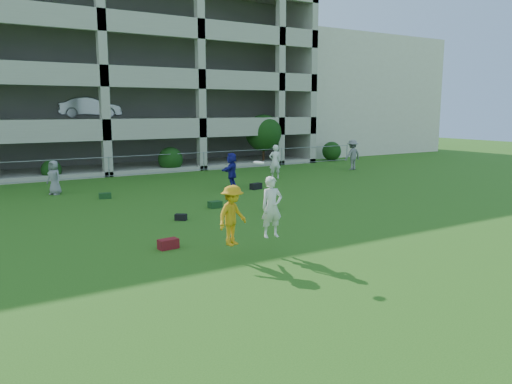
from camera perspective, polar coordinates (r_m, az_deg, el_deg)
ground at (r=12.86m, az=6.87°, el=-8.07°), size 100.00×100.00×0.00m
stucco_building at (r=48.52m, az=7.78°, el=10.71°), size 16.00×14.00×10.00m
bystander_c at (r=24.48m, az=-22.07°, el=1.54°), size 0.82×0.91×1.56m
bystander_d at (r=24.72m, az=-2.81°, el=2.50°), size 1.54×1.47×1.74m
bystander_e at (r=28.03m, az=2.17°, el=3.48°), size 0.77×0.59×1.90m
bystander_f at (r=32.73m, az=10.96°, el=4.19°), size 1.27×0.78×1.91m
bag_red_a at (r=14.21m, az=-10.00°, el=-5.86°), size 0.58×0.35×0.28m
bag_black_b at (r=17.73m, az=-8.58°, el=-2.86°), size 0.47×0.45×0.22m
bag_green_c at (r=19.80m, az=-4.71°, el=-1.43°), size 0.51×0.37×0.26m
crate_d at (r=19.27m, az=1.72°, el=-1.64°), size 0.44×0.44×0.30m
bag_black_e at (r=24.28m, az=-0.01°, el=0.67°), size 0.66×0.44×0.30m
bag_green_g at (r=22.73m, az=-16.88°, el=-0.41°), size 0.54×0.36×0.25m
frisbee_contest at (r=13.05m, az=-1.37°, el=-2.40°), size 2.02×0.94×2.20m
parking_garage at (r=38.11m, az=-20.41°, el=12.11°), size 30.00×14.00×12.00m
fence at (r=29.76m, az=-16.47°, el=2.80°), size 36.06×0.06×1.20m
shrub_row at (r=31.83m, az=-8.86°, el=5.10°), size 34.38×2.52×3.50m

